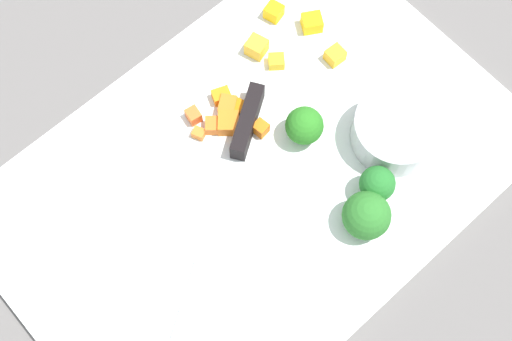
{
  "coord_description": "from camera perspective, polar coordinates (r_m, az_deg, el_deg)",
  "views": [
    {
      "loc": [
        0.15,
        0.17,
        0.62
      ],
      "look_at": [
        0.0,
        0.0,
        0.02
      ],
      "focal_mm": 49.19,
      "sensor_mm": 36.0,
      "label": 1
    }
  ],
  "objects": [
    {
      "name": "chef_knife",
      "position": [
        0.63,
        -2.54,
        -2.12
      ],
      "size": [
        0.32,
        0.21,
        0.02
      ],
      "rotation": [
        0.0,
        0.0,
        0.57
      ],
      "color": "silver",
      "rests_on": "cutting_board"
    },
    {
      "name": "ground_plane",
      "position": [
        0.66,
        0.0,
        -0.67
      ],
      "size": [
        4.0,
        4.0,
        0.0
      ],
      "primitive_type": "plane",
      "color": "#625F5D"
    },
    {
      "name": "carrot_dice_8",
      "position": [
        0.66,
        0.39,
        3.46
      ],
      "size": [
        0.01,
        0.01,
        0.01
      ],
      "primitive_type": "cube",
      "rotation": [
        0.0,
        0.0,
        1.71
      ],
      "color": "orange",
      "rests_on": "cutting_board"
    },
    {
      "name": "carrot_dice_0",
      "position": [
        0.66,
        -3.48,
        3.8
      ],
      "size": [
        0.02,
        0.02,
        0.01
      ],
      "primitive_type": "cube",
      "rotation": [
        0.0,
        0.0,
        0.85
      ],
      "color": "orange",
      "rests_on": "cutting_board"
    },
    {
      "name": "pepper_dice_5",
      "position": [
        0.71,
        4.57,
        11.89
      ],
      "size": [
        0.03,
        0.03,
        0.02
      ],
      "primitive_type": "cube",
      "rotation": [
        0.0,
        0.0,
        1.04
      ],
      "color": "yellow",
      "rests_on": "cutting_board"
    },
    {
      "name": "carrot_dice_1",
      "position": [
        0.67,
        -1.2,
        5.0
      ],
      "size": [
        0.02,
        0.02,
        0.01
      ],
      "primitive_type": "cube",
      "rotation": [
        0.0,
        0.0,
        1.96
      ],
      "color": "orange",
      "rests_on": "cutting_board"
    },
    {
      "name": "broccoli_floret_0",
      "position": [
        0.64,
        4.21,
        3.38
      ],
      "size": [
        0.04,
        0.04,
        0.04
      ],
      "color": "#80B65E",
      "rests_on": "cutting_board"
    },
    {
      "name": "carrot_dice_5",
      "position": [
        0.67,
        -2.32,
        5.27
      ],
      "size": [
        0.02,
        0.02,
        0.01
      ],
      "primitive_type": "cube",
      "rotation": [
        0.0,
        0.0,
        2.22
      ],
      "color": "orange",
      "rests_on": "cutting_board"
    },
    {
      "name": "carrot_dice_4",
      "position": [
        0.67,
        -5.1,
        4.48
      ],
      "size": [
        0.01,
        0.02,
        0.01
      ],
      "primitive_type": "cube",
      "rotation": [
        0.0,
        0.0,
        2.99
      ],
      "color": "orange",
      "rests_on": "cutting_board"
    },
    {
      "name": "cutting_board",
      "position": [
        0.65,
        0.0,
        -0.49
      ],
      "size": [
        0.48,
        0.33,
        0.01
      ],
      "primitive_type": "cube",
      "color": "white",
      "rests_on": "ground_plane"
    },
    {
      "name": "broccoli_floret_2",
      "position": [
        0.63,
        9.83,
        -1.09
      ],
      "size": [
        0.03,
        0.03,
        0.04
      ],
      "color": "#93C059",
      "rests_on": "cutting_board"
    },
    {
      "name": "carrot_dice_7",
      "position": [
        0.66,
        -1.16,
        3.48
      ],
      "size": [
        0.02,
        0.02,
        0.01
      ],
      "primitive_type": "cube",
      "rotation": [
        0.0,
        0.0,
        2.83
      ],
      "color": "orange",
      "rests_on": "cutting_board"
    },
    {
      "name": "carrot_dice_2",
      "position": [
        0.67,
        -2.83,
        6.08
      ],
      "size": [
        0.02,
        0.02,
        0.01
      ],
      "primitive_type": "cube",
      "rotation": [
        0.0,
        0.0,
        1.19
      ],
      "color": "orange",
      "rests_on": "cutting_board"
    },
    {
      "name": "carrot_dice_6",
      "position": [
        0.66,
        -2.24,
        3.87
      ],
      "size": [
        0.03,
        0.03,
        0.02
      ],
      "primitive_type": "cube",
      "rotation": [
        0.0,
        0.0,
        2.41
      ],
      "color": "orange",
      "rests_on": "cutting_board"
    },
    {
      "name": "prep_bowl",
      "position": [
        0.66,
        11.29,
        3.21
      ],
      "size": [
        0.08,
        0.08,
        0.03
      ],
      "primitive_type": "cylinder",
      "color": "#B2B6B9",
      "rests_on": "cutting_board"
    },
    {
      "name": "pepper_dice_3",
      "position": [
        0.69,
        1.67,
        8.87
      ],
      "size": [
        0.02,
        0.02,
        0.01
      ],
      "primitive_type": "cube",
      "rotation": [
        0.0,
        0.0,
        0.9
      ],
      "color": "yellow",
      "rests_on": "cutting_board"
    },
    {
      "name": "broccoli_floret_1",
      "position": [
        0.62,
        8.97,
        -3.65
      ],
      "size": [
        0.04,
        0.04,
        0.04
      ],
      "color": "#85AF54",
      "rests_on": "cutting_board"
    },
    {
      "name": "carrot_dice_3",
      "position": [
        0.66,
        -4.67,
        3.03
      ],
      "size": [
        0.01,
        0.01,
        0.01
      ],
      "primitive_type": "cube",
      "rotation": [
        0.0,
        0.0,
        2.0
      ],
      "color": "orange",
      "rests_on": "cutting_board"
    },
    {
      "name": "pepper_dice_2",
      "position": [
        0.7,
        0.04,
        10.01
      ],
      "size": [
        0.02,
        0.02,
        0.02
      ],
      "primitive_type": "cube",
      "rotation": [
        0.0,
        0.0,
        1.88
      ],
      "color": "yellow",
      "rests_on": "cutting_board"
    },
    {
      "name": "pepper_dice_1",
      "position": [
        0.72,
        1.46,
        12.78
      ],
      "size": [
        0.02,
        0.02,
        0.02
      ],
      "primitive_type": "cube",
      "rotation": [
        0.0,
        0.0,
        1.83
      ],
      "color": "yellow",
      "rests_on": "cutting_board"
    },
    {
      "name": "pepper_dice_0",
      "position": [
        0.7,
        6.45,
        9.28
      ],
      "size": [
        0.02,
        0.02,
        0.01
      ],
      "primitive_type": "cube",
      "rotation": [
        0.0,
        0.0,
        1.52
      ],
      "color": "yellow",
      "rests_on": "cutting_board"
    }
  ]
}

